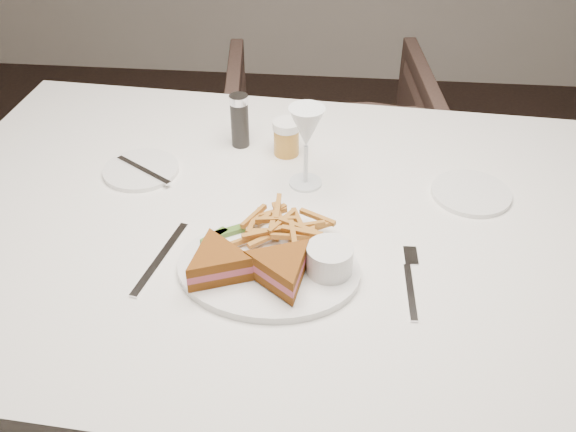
{
  "coord_description": "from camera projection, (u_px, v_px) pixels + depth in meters",
  "views": [
    {
      "loc": [
        -0.26,
        -0.71,
        1.51
      ],
      "look_at": [
        -0.35,
        0.21,
        0.8
      ],
      "focal_mm": 40.0,
      "sensor_mm": 36.0,
      "label": 1
    }
  ],
  "objects": [
    {
      "name": "table",
      "position": [
        290.0,
        350.0,
        1.46
      ],
      "size": [
        1.57,
        1.1,
        0.75
      ],
      "primitive_type": "cube",
      "rotation": [
        0.0,
        0.0,
        -0.07
      ],
      "color": "white",
      "rests_on": "ground"
    },
    {
      "name": "chair_far",
      "position": [
        328.0,
        147.0,
        2.22
      ],
      "size": [
        0.74,
        0.71,
        0.69
      ],
      "primitive_type": "imported",
      "rotation": [
        0.0,
        0.0,
        3.26
      ],
      "color": "#412F28",
      "rests_on": "ground"
    },
    {
      "name": "table_setting",
      "position": [
        278.0,
        220.0,
        1.18
      ],
      "size": [
        0.85,
        0.63,
        0.18
      ],
      "color": "white",
      "rests_on": "table"
    }
  ]
}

